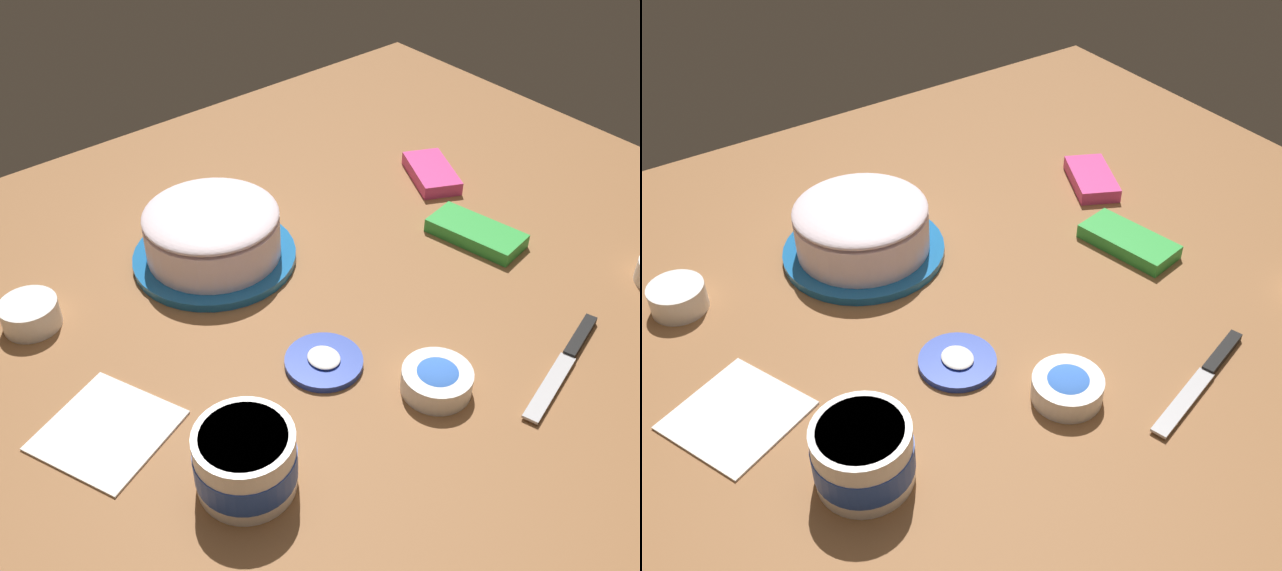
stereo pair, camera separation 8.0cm
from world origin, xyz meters
TOP-DOWN VIEW (x-y plane):
  - ground_plane at (0.00, 0.00)m, footprint 1.54×1.54m
  - frosted_cake at (0.30, 0.10)m, footprint 0.26×0.26m
  - frosting_tub at (-0.10, 0.31)m, footprint 0.12×0.12m
  - frosting_tub_lid at (-0.00, 0.11)m, footprint 0.11×0.11m
  - spreading_knife at (-0.21, -0.16)m, footprint 0.09×0.23m
  - sprinkle_bowl_rainbow at (0.34, 0.39)m, footprint 0.08×0.08m
  - sprinkle_bowl_blue at (-0.13, 0.03)m, footprint 0.10×0.10m
  - candy_box_lower at (0.25, -0.36)m, footprint 0.15×0.13m
  - candy_box_upper at (0.07, -0.28)m, footprint 0.17×0.10m
  - paper_napkin at (0.08, 0.40)m, footprint 0.20×0.20m

SIDE VIEW (x-z plane):
  - ground_plane at x=0.00m, z-range 0.00..0.00m
  - paper_napkin at x=0.08m, z-range 0.00..0.01m
  - spreading_knife at x=-0.21m, z-range 0.00..0.01m
  - frosting_tub_lid at x=0.00m, z-range 0.00..0.01m
  - candy_box_upper at x=0.07m, z-range 0.00..0.02m
  - candy_box_lower at x=0.25m, z-range 0.00..0.02m
  - sprinkle_bowl_blue at x=-0.13m, z-range 0.00..0.04m
  - sprinkle_bowl_rainbow at x=0.34m, z-range 0.00..0.04m
  - frosting_tub at x=-0.10m, z-range 0.00..0.09m
  - frosted_cake at x=0.30m, z-range 0.00..0.10m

